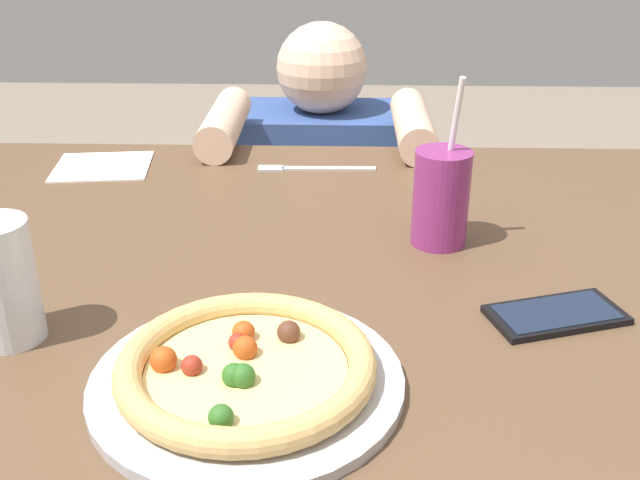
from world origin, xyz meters
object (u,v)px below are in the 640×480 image
(drink_cup_colored, at_px, (441,197))
(fork, at_px, (310,169))
(pizza_near, at_px, (246,371))
(cell_phone, at_px, (556,315))
(diner_seated, at_px, (322,247))
(water_cup_clear, at_px, (1,280))

(drink_cup_colored, bearing_deg, fork, 123.51)
(pizza_near, height_order, cell_phone, pizza_near)
(cell_phone, distance_m, diner_seated, 0.96)
(diner_seated, bearing_deg, water_cup_clear, -108.70)
(pizza_near, relative_size, water_cup_clear, 2.25)
(water_cup_clear, bearing_deg, diner_seated, 71.30)
(drink_cup_colored, distance_m, diner_seated, 0.79)
(cell_phone, height_order, diner_seated, diner_seated)
(pizza_near, relative_size, fork, 1.51)
(pizza_near, bearing_deg, fork, 86.62)
(pizza_near, bearing_deg, diner_seated, 87.40)
(fork, bearing_deg, cell_phone, -58.05)
(cell_phone, relative_size, diner_seated, 0.18)
(drink_cup_colored, relative_size, diner_seated, 0.25)
(cell_phone, bearing_deg, drink_cup_colored, 119.60)
(water_cup_clear, distance_m, fork, 0.61)
(drink_cup_colored, height_order, cell_phone, drink_cup_colored)
(drink_cup_colored, xyz_separation_m, water_cup_clear, (-0.49, -0.25, 0.00))
(fork, height_order, cell_phone, cell_phone)
(drink_cup_colored, distance_m, water_cup_clear, 0.55)
(drink_cup_colored, height_order, water_cup_clear, drink_cup_colored)
(water_cup_clear, height_order, diner_seated, diner_seated)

